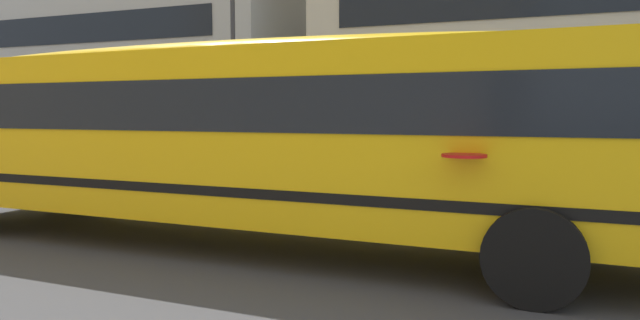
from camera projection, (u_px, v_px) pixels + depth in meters
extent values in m
plane|color=#424244|center=(245.00, 225.00, 9.82)|extent=(400.00, 400.00, 0.00)
cube|color=gray|center=(373.00, 178.00, 16.74)|extent=(120.00, 3.00, 0.01)
cube|color=silver|center=(245.00, 225.00, 9.82)|extent=(110.00, 0.16, 0.01)
cube|color=yellow|center=(233.00, 134.00, 8.37)|extent=(11.08, 2.75, 2.21)
cube|color=black|center=(233.00, 106.00, 8.34)|extent=(10.42, 2.78, 0.64)
cube|color=black|center=(234.00, 179.00, 8.42)|extent=(11.10, 2.78, 0.12)
ellipsoid|color=yellow|center=(232.00, 57.00, 8.28)|extent=(10.64, 2.54, 0.36)
cylinder|color=red|center=(464.00, 156.00, 5.67)|extent=(0.45, 0.45, 0.03)
cylinder|color=black|center=(545.00, 215.00, 7.95)|extent=(1.01, 0.30, 1.00)
cylinder|color=black|center=(534.00, 257.00, 5.66)|extent=(1.01, 0.30, 1.00)
cylinder|color=black|center=(84.00, 185.00, 11.27)|extent=(1.01, 0.30, 1.00)
cylinder|color=#38383D|center=(233.00, 67.00, 17.40)|extent=(0.14, 0.14, 6.50)
cube|color=#B7B7B2|center=(126.00, 18.00, 27.58)|extent=(19.03, 10.00, 12.80)
cube|color=black|center=(43.00, 112.00, 23.32)|extent=(15.98, 0.04, 1.10)
cube|color=black|center=(40.00, 31.00, 23.05)|extent=(15.98, 0.04, 1.10)
cube|color=black|center=(541.00, 112.00, 16.28)|extent=(12.10, 0.04, 1.10)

